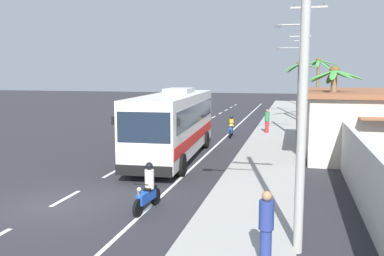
# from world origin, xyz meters

# --- Properties ---
(ground_plane) EXTENTS (160.00, 160.00, 0.00)m
(ground_plane) POSITION_xyz_m (0.00, 0.00, 0.00)
(ground_plane) COLOR #28282D
(sidewalk_kerb) EXTENTS (3.20, 90.00, 0.14)m
(sidewalk_kerb) POSITION_xyz_m (6.80, 10.00, 0.07)
(sidewalk_kerb) COLOR #999993
(sidewalk_kerb) RESTS_ON ground
(lane_markings) EXTENTS (3.55, 71.00, 0.01)m
(lane_markings) POSITION_xyz_m (2.19, 14.38, 0.00)
(lane_markings) COLOR white
(lane_markings) RESTS_ON ground
(boundary_wall) EXTENTS (0.24, 60.00, 2.36)m
(boundary_wall) POSITION_xyz_m (10.60, 14.00, 1.18)
(boundary_wall) COLOR #B2B2AD
(boundary_wall) RESTS_ON ground
(coach_bus_foreground) EXTENTS (3.38, 11.23, 3.78)m
(coach_bus_foreground) POSITION_xyz_m (1.87, 8.89, 1.96)
(coach_bus_foreground) COLOR silver
(coach_bus_foreground) RESTS_ON ground
(motorcycle_beside_bus) EXTENTS (0.56, 1.96, 1.65)m
(motorcycle_beside_bus) POSITION_xyz_m (3.45, 0.28, 0.67)
(motorcycle_beside_bus) COLOR black
(motorcycle_beside_bus) RESTS_ON ground
(motorcycle_trailing) EXTENTS (0.56, 1.96, 1.56)m
(motorcycle_trailing) POSITION_xyz_m (3.79, 17.16, 0.64)
(motorcycle_trailing) COLOR black
(motorcycle_trailing) RESTS_ON ground
(pedestrian_near_kerb) EXTENTS (0.36, 0.36, 1.81)m
(pedestrian_near_kerb) POSITION_xyz_m (7.67, -3.18, 1.09)
(pedestrian_near_kerb) COLOR navy
(pedestrian_near_kerb) RESTS_ON sidewalk_kerb
(pedestrian_midwalk) EXTENTS (0.36, 0.36, 1.77)m
(pedestrian_midwalk) POSITION_xyz_m (6.24, 18.88, 1.07)
(pedestrian_midwalk) COLOR red
(pedestrian_midwalk) RESTS_ON sidewalk_kerb
(utility_pole_nearest) EXTENTS (3.54, 0.24, 9.59)m
(utility_pole_nearest) POSITION_xyz_m (8.34, -1.98, 5.10)
(utility_pole_nearest) COLOR #9E9E99
(utility_pole_nearest) RESTS_ON ground
(utility_pole_mid) EXTENTS (3.15, 0.24, 10.03)m
(utility_pole_mid) POSITION_xyz_m (8.81, 14.38, 5.33)
(utility_pole_mid) COLOR #9E9E99
(utility_pole_mid) RESTS_ON ground
(utility_pole_far) EXTENTS (3.36, 0.24, 9.80)m
(utility_pole_far) POSITION_xyz_m (8.48, 30.73, 5.17)
(utility_pole_far) COLOR #9E9E99
(utility_pole_far) RESTS_ON ground
(utility_pole_distant) EXTENTS (1.82, 0.24, 10.46)m
(utility_pole_distant) POSITION_xyz_m (8.76, 47.09, 5.39)
(utility_pole_distant) COLOR #9E9E99
(utility_pole_distant) RESTS_ON ground
(palm_nearest) EXTENTS (3.23, 3.26, 5.72)m
(palm_nearest) POSITION_xyz_m (8.55, 28.02, 4.18)
(palm_nearest) COLOR brown
(palm_nearest) RESTS_ON ground
(palm_second) EXTENTS (3.46, 3.46, 6.06)m
(palm_second) POSITION_xyz_m (10.34, 30.01, 4.51)
(palm_second) COLOR brown
(palm_second) RESTS_ON ground
(palm_third) EXTENTS (2.90, 2.87, 5.04)m
(palm_third) POSITION_xyz_m (10.21, 10.48, 3.70)
(palm_third) COLOR brown
(palm_third) RESTS_ON ground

